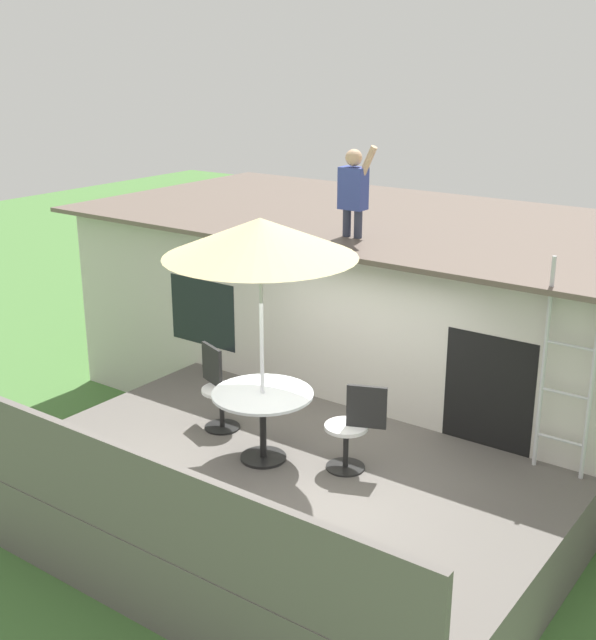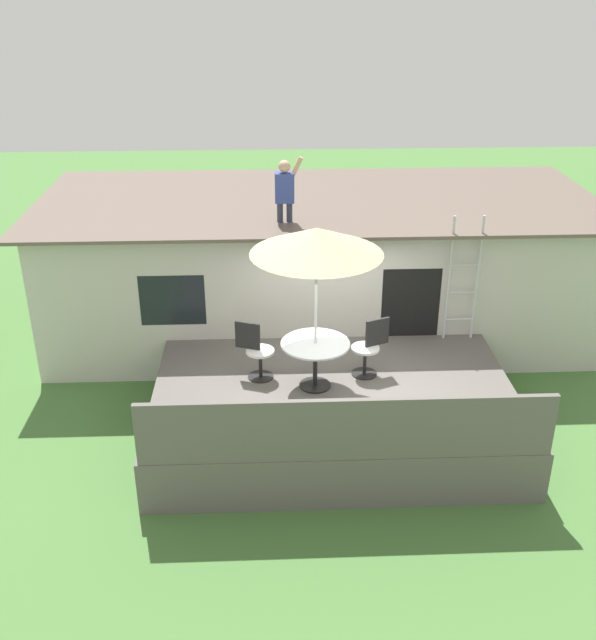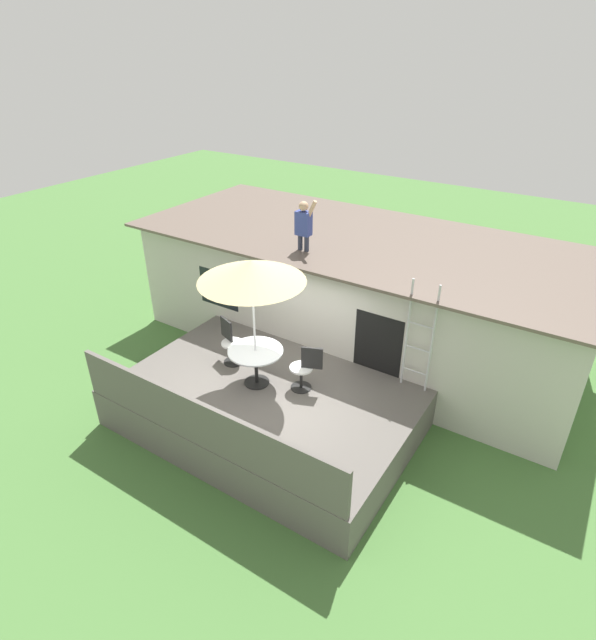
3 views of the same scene
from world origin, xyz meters
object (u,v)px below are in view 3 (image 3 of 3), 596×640
at_px(step_ladder, 419,337).
at_px(patio_chair_right, 305,368).
at_px(patio_chair_left, 230,342).
at_px(person_figure, 304,223).
at_px(patio_umbrella, 252,271).
at_px(patio_table, 256,357).

height_order(step_ladder, patio_chair_right, step_ladder).
height_order(step_ladder, patio_chair_left, step_ladder).
height_order(person_figure, patio_chair_left, person_figure).
distance_m(person_figure, patio_chair_left, 2.87).
xyz_separation_m(step_ladder, patio_chair_left, (-3.47, -1.20, -0.64)).
relative_size(person_figure, patio_chair_left, 1.21).
bearing_deg(patio_chair_right, patio_umbrella, 0.00).
distance_m(patio_umbrella, patio_chair_left, 2.12).
xyz_separation_m(patio_table, patio_chair_right, (0.87, 0.36, -0.13)).
xyz_separation_m(step_ladder, patio_chair_right, (-1.70, -1.17, -0.64)).
relative_size(patio_umbrella, patio_chair_right, 2.76).
bearing_deg(patio_table, patio_umbrella, -90.00).
xyz_separation_m(patio_table, patio_umbrella, (0.00, -0.00, 1.76)).
height_order(patio_table, person_figure, person_figure).
relative_size(patio_table, step_ladder, 0.47).
distance_m(patio_table, patio_umbrella, 1.76).
height_order(patio_table, patio_umbrella, patio_umbrella).
bearing_deg(patio_table, patio_chair_right, 22.43).
xyz_separation_m(patio_table, patio_chair_left, (-0.90, 0.33, -0.13)).
xyz_separation_m(patio_umbrella, patio_chair_left, (-0.90, 0.33, -1.89)).
bearing_deg(patio_chair_left, person_figure, 95.17).
bearing_deg(patio_chair_right, patio_table, 0.00).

